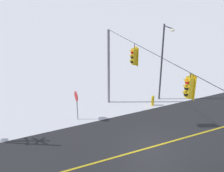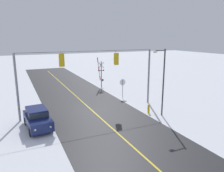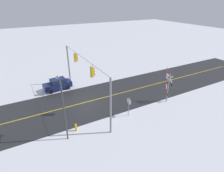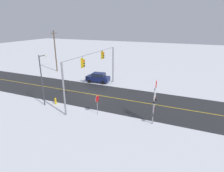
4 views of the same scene
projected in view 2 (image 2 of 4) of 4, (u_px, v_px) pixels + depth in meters
ground_plane at (92, 110)px, 22.77m from camera, size 160.00×160.00×0.00m
road_asphalt at (117, 133)px, 17.46m from camera, size 9.00×80.00×0.01m
lane_centre_line at (117, 133)px, 17.46m from camera, size 0.14×72.00×0.01m
signal_span at (91, 72)px, 21.87m from camera, size 14.20×0.47×6.22m
stop_sign at (123, 84)px, 27.50m from camera, size 0.80×0.09×2.35m
railroad_crossing at (101, 73)px, 32.86m from camera, size 1.15×0.31×4.60m
parked_car_navy at (37, 117)px, 18.18m from camera, size 2.09×4.31×1.74m
streetlamp_near at (162, 76)px, 20.46m from camera, size 1.39×0.28×6.50m
fire_hydrant at (149, 108)px, 21.99m from camera, size 0.24×0.31×0.88m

